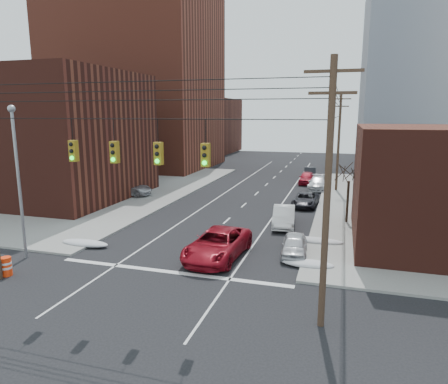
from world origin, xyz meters
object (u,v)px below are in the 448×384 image
Objects in this scene: parked_car_d at (318,183)px; parked_car_e at (307,178)px; construction_barrel at (6,266)px; lot_car_c at (67,187)px; parked_car_a at (294,245)px; lot_car_d at (93,182)px; red_pickup at (218,244)px; lot_car_b at (128,189)px; lot_car_a at (81,195)px; parked_car_b at (284,216)px; parked_car_f at (310,173)px; parked_car_c at (306,200)px.

parked_car_d is 3.89m from parked_car_e.
lot_car_c is at bearing 119.86° from construction_barrel.
parked_car_d is 1.13× the size of lot_car_c.
lot_car_d is (-25.71, 16.10, 0.09)m from parked_car_a.
lot_car_b is (-14.87, 14.93, 0.01)m from red_pickup.
parked_car_a is 0.87× the size of lot_car_a.
parked_car_d is at bearing -80.83° from lot_car_d.
parked_car_b reaches higher than parked_car_f.
red_pickup is at bearing -143.12° from lot_car_b.
parked_car_b is 1.09× the size of parked_car_f.
lot_car_a reaches higher than parked_car_d.
parked_car_e is (-1.60, 3.55, 0.01)m from parked_car_d.
parked_car_d is at bearing -83.27° from parked_car_f.
parked_car_d is (0.57, 9.27, 0.11)m from parked_car_c.
red_pickup is 25.38m from parked_car_d.
parked_car_d is 28.57m from lot_car_c.
lot_car_c is 23.00m from construction_barrel.
red_pickup is 33.53m from parked_car_f.
parked_car_c is 1.31× the size of lot_car_d.
parked_car_c is at bearing 79.59° from red_pickup.
lot_car_a is 8.23m from lot_car_d.
lot_car_a is 4.30× the size of construction_barrel.
lot_car_b is 6.96m from lot_car_d.
parked_car_d is 8.58m from parked_car_f.
lot_car_d is (-25.13, 2.16, 0.11)m from parked_car_c.
parked_car_d is 1.17× the size of parked_car_e.
red_pickup reaches higher than lot_car_a.
parked_car_f is (0.00, 4.88, -0.04)m from parked_car_e.
parked_car_d is 1.15× the size of lot_car_a.
parked_car_a is 23.44m from lot_car_b.
lot_car_a reaches higher than lot_car_d.
parked_car_a is 0.84× the size of parked_car_c.
lot_car_b is (-19.39, 13.16, 0.21)m from parked_car_a.
lot_car_d is (-24.11, -10.65, -0.00)m from parked_car_e.
red_pickup is 8.78m from parked_car_b.
lot_car_d is at bearing 151.97° from parked_car_b.
red_pickup is 12.00m from construction_barrel.
lot_car_a is (-20.40, -18.00, 0.13)m from parked_car_e.
lot_car_a is at bearing 152.64° from red_pickup.
lot_car_d reaches higher than parked_car_a.
parked_car_a is at bearing -132.17° from lot_car_b.
lot_car_c reaches higher than parked_car_a.
parked_car_e is 0.99× the size of lot_car_a.
parked_car_e is at bearing 87.85° from red_pickup.
lot_car_b is 1.47× the size of lot_car_d.
parked_car_b is at bearing -86.11° from lot_car_c.
lot_car_d is (-6.31, 2.94, -0.12)m from lot_car_b.
lot_car_a is at bearing 153.80° from parked_car_a.
lot_car_c is at bearing 160.79° from parked_car_b.
parked_car_c is at bearing 56.58° from construction_barrel.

